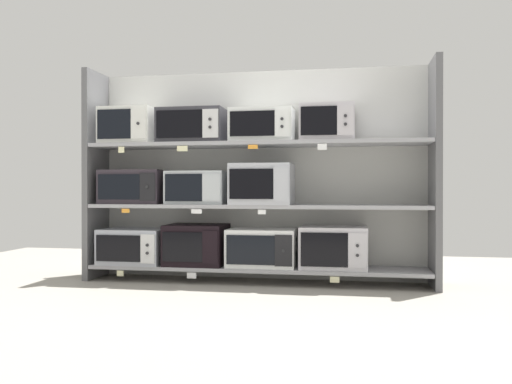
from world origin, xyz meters
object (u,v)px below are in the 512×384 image
Objects in this scene: microwave_7 at (130,126)px; microwave_4 at (134,187)px; microwave_3 at (334,247)px; microwave_9 at (262,126)px; microwave_5 at (198,188)px; microwave_6 at (262,184)px; microwave_10 at (327,123)px; microwave_0 at (135,246)px; microwave_8 at (193,126)px; microwave_1 at (197,244)px; microwave_2 at (262,248)px.

microwave_4 is at bearing 0.34° from microwave_7.
microwave_3 is 1.04× the size of microwave_9.
microwave_5 is 0.54m from microwave_6.
microwave_7 is 1.05× the size of microwave_10.
microwave_10 reaches higher than microwave_0.
microwave_4 reaches higher than microwave_3.
microwave_0 is 1.05× the size of microwave_9.
microwave_7 is 1.14m from microwave_9.
microwave_5 is at bearing -0.00° from microwave_7.
microwave_4 is at bearing 179.97° from microwave_5.
microwave_7 reaches higher than microwave_6.
microwave_8 is at bearing -180.00° from microwave_3.
microwave_1 is 0.98m from microwave_8.
microwave_9 is (1.14, 0.00, -0.02)m from microwave_7.
microwave_4 is 1.70m from microwave_10.
microwave_8 is 1.27× the size of microwave_10.
microwave_6 is at bearing 0.01° from microwave_0.
microwave_0 is at bearing 180.00° from microwave_10.
microwave_9 reaches higher than microwave_5.
microwave_9 is (0.00, 0.00, 0.99)m from microwave_2.
microwave_4 is 1.06× the size of microwave_6.
microwave_3 is 0.97× the size of microwave_8.
microwave_3 is 1.24× the size of microwave_10.
microwave_8 is (-0.58, -0.00, 0.48)m from microwave_6.
microwave_0 is 0.74m from microwave_5.
microwave_8 reaches higher than microwave_5.
microwave_3 is 1.21m from microwave_5.
microwave_7 is at bearing 180.00° from microwave_3.
microwave_5 is at bearing -2.03° from microwave_1.
microwave_6 reaches higher than microwave_3.
microwave_2 is at bearing 0.01° from microwave_5.
microwave_3 is 1.18× the size of microwave_7.
microwave_2 is 0.73m from microwave_5.
microwave_1 is 1.00× the size of microwave_5.
microwave_2 is 1.20m from microwave_4.
microwave_6 is at bearing 0.03° from microwave_5.
microwave_0 is 1.90m from microwave_10.
microwave_3 is 1.09× the size of microwave_5.
microwave_4 is 1.20m from microwave_9.
microwave_3 is at bearing -0.02° from microwave_9.
microwave_7 is (-0.04, -0.00, 1.01)m from microwave_0.
microwave_9 is 1.19× the size of microwave_10.
microwave_5 is at bearing -179.97° from microwave_6.
microwave_6 is at bearing -0.00° from microwave_1.
microwave_5 is 0.51m from microwave_8.
microwave_7 is 0.82× the size of microwave_8.
microwave_0 is 1.08× the size of microwave_6.
microwave_10 is at bearing -0.01° from microwave_4.
microwave_2 is 0.57m from microwave_3.
microwave_8 is at bearing -0.02° from microwave_0.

